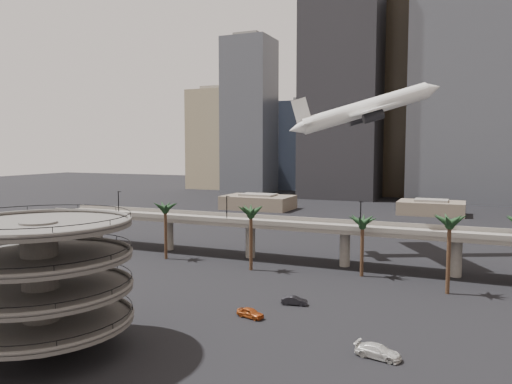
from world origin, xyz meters
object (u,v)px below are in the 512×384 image
at_px(overpass, 296,229).
at_px(car_c, 378,351).
at_px(airborne_jet, 365,109).
at_px(car_a, 250,313).
at_px(parking_ramp, 40,273).
at_px(car_b, 294,301).

height_order(overpass, car_c, overpass).
distance_m(airborne_jet, car_a, 63.59).
xyz_separation_m(airborne_jet, car_a, (-5.86, -53.75, -33.48)).
bearing_deg(overpass, car_a, -81.50).
xyz_separation_m(overpass, car_c, (25.47, -44.60, -6.53)).
relative_size(parking_ramp, car_a, 5.14).
distance_m(overpass, car_b, 31.55).
bearing_deg(car_a, parking_ramp, 153.44).
relative_size(parking_ramp, airborne_jet, 0.64).
bearing_deg(parking_ramp, overpass, 77.57).
bearing_deg(overpass, car_c, -60.27).
distance_m(airborne_jet, car_c, 70.73).
bearing_deg(airborne_jet, overpass, -153.00).
height_order(parking_ramp, car_b, parking_ramp).
bearing_deg(parking_ramp, car_b, 52.66).
xyz_separation_m(parking_ramp, overpass, (13.00, 59.00, -2.50)).
bearing_deg(parking_ramp, car_a, 48.97).
bearing_deg(car_a, car_b, -11.51).
height_order(car_a, car_c, car_c).
bearing_deg(car_c, car_a, 80.83).
relative_size(airborne_jet, car_a, 8.07).
xyz_separation_m(parking_ramp, car_b, (22.67, 29.72, -9.15)).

